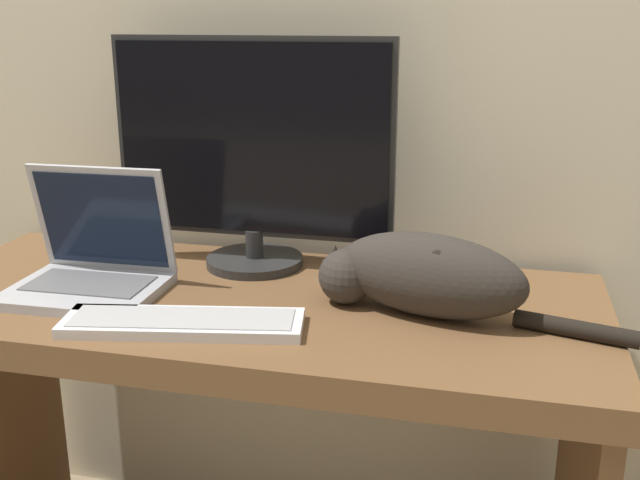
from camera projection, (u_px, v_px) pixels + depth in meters
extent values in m
cube|color=beige|center=(295.00, 15.00, 1.70)|extent=(6.40, 0.06, 2.60)
cube|color=brown|center=(250.00, 310.00, 1.53)|extent=(1.42, 0.62, 0.06)
cylinder|color=#282828|center=(255.00, 261.00, 1.71)|extent=(0.22, 0.22, 0.02)
cylinder|color=#282828|center=(254.00, 243.00, 1.69)|extent=(0.04, 0.04, 0.06)
cube|color=#282828|center=(252.00, 139.00, 1.63)|extent=(0.63, 0.02, 0.44)
cube|color=black|center=(251.00, 139.00, 1.62)|extent=(0.61, 0.01, 0.41)
cube|color=#B7B7BC|center=(86.00, 291.00, 1.52)|extent=(0.30, 0.25, 0.02)
cube|color=slate|center=(89.00, 283.00, 1.53)|extent=(0.25, 0.14, 0.00)
cube|color=#B7B7BC|center=(103.00, 219.00, 1.57)|extent=(0.30, 0.07, 0.24)
cube|color=black|center=(102.00, 220.00, 1.57)|extent=(0.27, 0.06, 0.21)
cube|color=white|center=(183.00, 323.00, 1.36)|extent=(0.45, 0.21, 0.02)
cube|color=#B3B3B3|center=(183.00, 318.00, 1.36)|extent=(0.41, 0.17, 0.00)
ellipsoid|color=#332D28|center=(429.00, 275.00, 1.41)|extent=(0.40, 0.23, 0.16)
ellipsoid|color=black|center=(440.00, 254.00, 1.38)|extent=(0.19, 0.14, 0.06)
sphere|color=#332D28|center=(346.00, 276.00, 1.47)|extent=(0.11, 0.11, 0.11)
cone|color=black|center=(335.00, 252.00, 1.47)|extent=(0.03, 0.03, 0.03)
cone|color=black|center=(358.00, 256.00, 1.45)|extent=(0.03, 0.03, 0.03)
cylinder|color=black|center=(575.00, 329.00, 1.32)|extent=(0.22, 0.09, 0.03)
cube|color=#2D6BB7|center=(426.00, 269.00, 1.61)|extent=(0.05, 0.05, 0.05)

